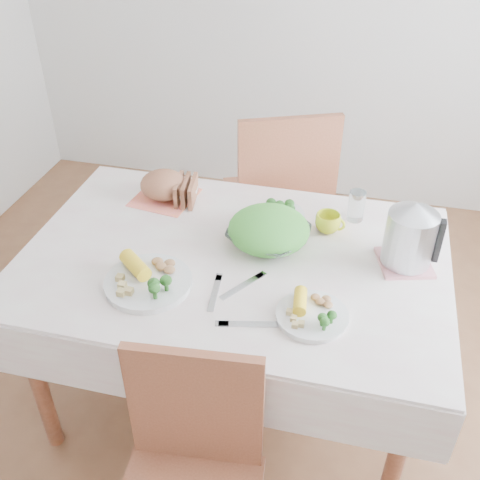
% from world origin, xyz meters
% --- Properties ---
extents(floor, '(3.60, 3.60, 0.00)m').
position_xyz_m(floor, '(0.00, 0.00, 0.00)').
color(floor, brown).
rests_on(floor, ground).
extents(dining_table, '(1.40, 0.90, 0.75)m').
position_xyz_m(dining_table, '(0.00, 0.00, 0.38)').
color(dining_table, brown).
rests_on(dining_table, floor).
extents(tablecloth, '(1.50, 1.00, 0.01)m').
position_xyz_m(tablecloth, '(0.00, 0.00, 0.76)').
color(tablecloth, white).
rests_on(tablecloth, dining_table).
extents(chair_far, '(0.61, 0.61, 1.04)m').
position_xyz_m(chair_far, '(0.01, 0.81, 0.46)').
color(chair_far, brown).
rests_on(chair_far, floor).
extents(salad_bowl, '(0.35, 0.35, 0.07)m').
position_xyz_m(salad_bowl, '(0.11, 0.10, 0.80)').
color(salad_bowl, white).
rests_on(salad_bowl, tablecloth).
extents(dinner_plate_left, '(0.40, 0.40, 0.02)m').
position_xyz_m(dinner_plate_left, '(-0.23, -0.23, 0.77)').
color(dinner_plate_left, white).
rests_on(dinner_plate_left, tablecloth).
extents(dinner_plate_right, '(0.27, 0.27, 0.02)m').
position_xyz_m(dinner_plate_right, '(0.32, -0.25, 0.77)').
color(dinner_plate_right, white).
rests_on(dinner_plate_right, tablecloth).
extents(broccoli_plate, '(0.21, 0.21, 0.02)m').
position_xyz_m(broccoli_plate, '(0.11, 0.28, 0.77)').
color(broccoli_plate, beige).
rests_on(broccoli_plate, tablecloth).
extents(napkin, '(0.26, 0.26, 0.00)m').
position_xyz_m(napkin, '(-0.37, 0.31, 0.76)').
color(napkin, '#FA765E').
rests_on(napkin, tablecloth).
extents(bread_loaf, '(0.21, 0.20, 0.11)m').
position_xyz_m(bread_loaf, '(-0.37, 0.31, 0.82)').
color(bread_loaf, brown).
rests_on(bread_loaf, napkin).
extents(fruit_bowl, '(0.17, 0.17, 0.04)m').
position_xyz_m(fruit_bowl, '(-0.30, 0.34, 0.78)').
color(fruit_bowl, white).
rests_on(fruit_bowl, tablecloth).
extents(yellow_mug, '(0.11, 0.11, 0.08)m').
position_xyz_m(yellow_mug, '(0.31, 0.23, 0.80)').
color(yellow_mug, yellow).
rests_on(yellow_mug, tablecloth).
extents(glass_tumbler, '(0.08, 0.08, 0.12)m').
position_xyz_m(glass_tumbler, '(0.40, 0.34, 0.83)').
color(glass_tumbler, white).
rests_on(glass_tumbler, tablecloth).
extents(pink_tray, '(0.21, 0.21, 0.01)m').
position_xyz_m(pink_tray, '(0.59, 0.09, 0.77)').
color(pink_tray, '#D38188').
rests_on(pink_tray, tablecloth).
extents(electric_kettle, '(0.17, 0.17, 0.24)m').
position_xyz_m(electric_kettle, '(0.59, 0.09, 0.88)').
color(electric_kettle, '#B2B5BA').
rests_on(electric_kettle, pink_tray).
extents(fork_left, '(0.04, 0.18, 0.00)m').
position_xyz_m(fork_left, '(-0.01, -0.21, 0.76)').
color(fork_left, silver).
rests_on(fork_left, tablecloth).
extents(fork_right, '(0.12, 0.17, 0.00)m').
position_xyz_m(fork_right, '(0.07, -0.16, 0.76)').
color(fork_right, silver).
rests_on(fork_right, tablecloth).
extents(knife, '(0.20, 0.07, 0.00)m').
position_xyz_m(knife, '(0.14, -0.32, 0.76)').
color(knife, silver).
rests_on(knife, tablecloth).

